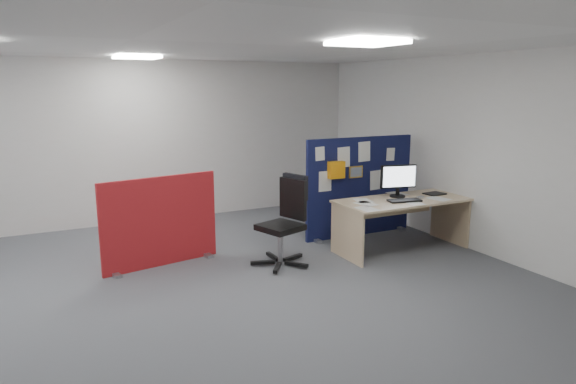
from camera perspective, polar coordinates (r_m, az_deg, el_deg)
name	(u,v)px	position (r m, az deg, el deg)	size (l,w,h in m)	color
floor	(147,305)	(5.74, -15.38, -12.00)	(9.00, 9.00, 0.00)	#4F5257
ceiling	(131,39)	(5.29, -17.01, 15.92)	(9.00, 7.00, 0.02)	white
wall_back	(98,144)	(8.79, -20.34, 4.98)	(9.00, 0.02, 2.70)	silver
wall_front	(304,317)	(2.13, 1.84, -13.73)	(9.00, 0.02, 2.70)	silver
wall_right	(472,154)	(7.56, 19.72, 4.05)	(0.02, 7.00, 2.70)	silver
ceiling_lights	(152,48)	(6.01, -14.85, 15.18)	(4.10, 4.10, 0.04)	white
navy_divider	(359,186)	(7.89, 7.86, 0.62)	(1.84, 0.30, 1.52)	#10113C
main_desk	(400,210)	(7.33, 12.32, -2.00)	(1.85, 0.82, 0.73)	tan
monitor_main	(398,179)	(7.36, 12.14, 1.40)	(0.52, 0.22, 0.46)	black
keyboard	(404,200)	(7.14, 12.81, -0.93)	(0.45, 0.18, 0.03)	black
mouse	(420,197)	(7.37, 14.48, -0.59)	(0.10, 0.06, 0.03)	gray
paper_tray	(435,194)	(7.72, 15.98, -0.18)	(0.28, 0.22, 0.01)	black
red_divider	(160,222)	(6.72, -13.98, -3.31)	(1.52, 0.34, 1.16)	maroon
office_chair	(287,215)	(6.59, -0.14, -2.56)	(0.75, 0.72, 1.13)	black
desk_papers	(392,201)	(7.11, 11.43, -1.01)	(1.48, 0.89, 0.00)	white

